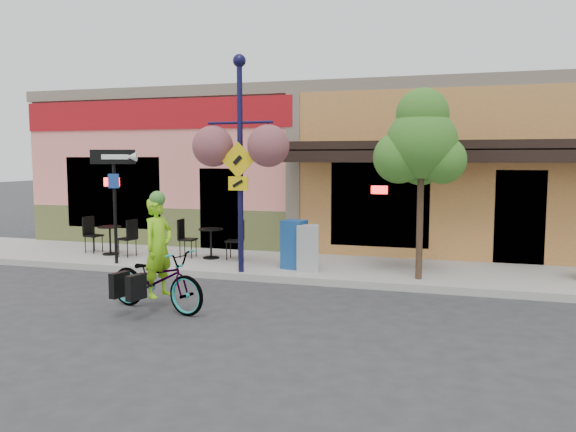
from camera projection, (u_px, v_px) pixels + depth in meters
The scene contains 13 objects.
ground at pixel (293, 290), 10.94m from camera, with size 90.00×90.00×0.00m, color #2D2D30.
sidewalk at pixel (318, 267), 12.83m from camera, with size 24.00×3.00×0.15m, color #9E9B93.
curb at pixel (301, 281), 11.45m from camera, with size 24.00×0.12×0.15m, color #A8A59E.
building at pixel (359, 168), 17.85m from camera, with size 18.20×8.20×4.50m, color #F8867A, non-canonical shape.
bicycle at pixel (157, 280), 9.44m from camera, with size 0.69×1.99×1.05m, color maroon.
cyclist_rider at pixel (159, 262), 9.39m from camera, with size 0.61×0.40×1.67m, color #85D816.
lamp_post at pixel (240, 165), 11.74m from camera, with size 1.45×0.58×4.56m, color #13123A, non-canonical shape.
one_way_sign at pixel (115, 207), 12.81m from camera, with size 1.00×0.22×2.61m, color black, non-canonical shape.
cafe_set_left at pixel (110, 236), 14.08m from camera, with size 1.56×0.78×0.94m, color black, non-canonical shape.
cafe_set_right at pixel (211, 239), 13.54m from camera, with size 1.58×0.79×0.95m, color black, non-canonical shape.
newspaper_box_blue at pixel (294, 244), 12.31m from camera, with size 0.48×0.43×1.06m, color navy, non-canonical shape.
newspaper_box_grey at pixel (308, 248), 12.04m from camera, with size 0.46×0.42×0.99m, color #9E9E9E, non-canonical shape.
street_tree at pixel (421, 184), 11.07m from camera, with size 1.49×1.49×3.83m, color #3D7A26, non-canonical shape.
Camera 1 is at (2.99, -10.31, 2.56)m, focal length 35.00 mm.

